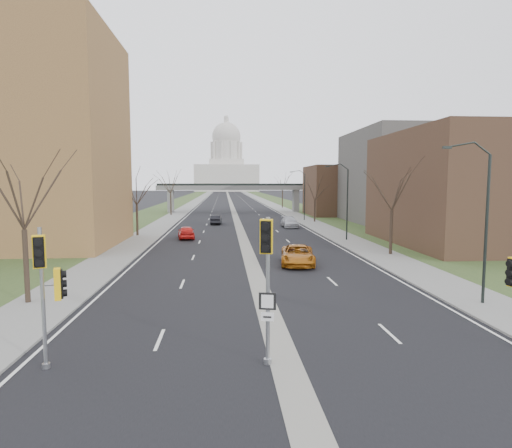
{
  "coord_description": "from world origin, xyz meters",
  "views": [
    {
      "loc": [
        -2.24,
        -15.78,
        6.65
      ],
      "look_at": [
        -0.29,
        10.05,
        4.13
      ],
      "focal_mm": 30.0,
      "sensor_mm": 36.0,
      "label": 1
    }
  ],
  "objects": [
    {
      "name": "tree_left_b",
      "position": [
        -13.0,
        38.0,
        6.23
      ],
      "size": [
        6.75,
        6.75,
        8.81
      ],
      "color": "#382B21",
      "rests_on": "sidewalk_left"
    },
    {
      "name": "median_strip",
      "position": [
        0.0,
        150.0,
        0.0
      ],
      "size": [
        1.2,
        600.0,
        0.02
      ],
      "primitive_type": "cube",
      "color": "gray",
      "rests_on": "ground"
    },
    {
      "name": "commercial_block_far",
      "position": [
        22.0,
        70.0,
        5.0
      ],
      "size": [
        14.0,
        14.0,
        10.0
      ],
      "primitive_type": "cube",
      "color": "#472E21",
      "rests_on": "ground"
    },
    {
      "name": "grass_verge_right",
      "position": [
        18.0,
        150.0,
        0.05
      ],
      "size": [
        8.0,
        600.0,
        0.1
      ],
      "primitive_type": "cube",
      "color": "#263A1B",
      "rests_on": "ground"
    },
    {
      "name": "streetlight_far",
      "position": [
        10.99,
        58.0,
        6.95
      ],
      "size": [
        2.61,
        0.2,
        8.7
      ],
      "color": "black",
      "rests_on": "sidewalk_right"
    },
    {
      "name": "tree_right_a",
      "position": [
        13.0,
        22.0,
        6.64
      ],
      "size": [
        7.2,
        7.2,
        9.4
      ],
      "color": "#382B21",
      "rests_on": "sidewalk_right"
    },
    {
      "name": "tree_left_a",
      "position": [
        -13.0,
        8.0,
        6.64
      ],
      "size": [
        7.2,
        7.2,
        9.4
      ],
      "color": "#382B21",
      "rests_on": "sidewalk_left"
    },
    {
      "name": "car_left_near",
      "position": [
        -6.73,
        35.06,
        0.78
      ],
      "size": [
        2.45,
        4.79,
        1.56
      ],
      "primitive_type": "imported",
      "rotation": [
        0.0,
        0.0,
        3.28
      ],
      "color": "red",
      "rests_on": "ground"
    },
    {
      "name": "tree_left_c",
      "position": [
        -13.0,
        72.0,
        7.04
      ],
      "size": [
        7.65,
        7.65,
        9.99
      ],
      "color": "#382B21",
      "rests_on": "sidewalk_left"
    },
    {
      "name": "tree_right_c",
      "position": [
        13.0,
        95.0,
        7.04
      ],
      "size": [
        7.65,
        7.65,
        9.99
      ],
      "color": "#382B21",
      "rests_on": "sidewalk_right"
    },
    {
      "name": "tree_right_b",
      "position": [
        13.0,
        55.0,
        5.82
      ],
      "size": [
        6.3,
        6.3,
        8.22
      ],
      "color": "#382B21",
      "rests_on": "sidewalk_right"
    },
    {
      "name": "sidewalk_right",
      "position": [
        12.0,
        150.0,
        0.06
      ],
      "size": [
        4.0,
        600.0,
        0.12
      ],
      "primitive_type": "cube",
      "color": "gray",
      "rests_on": "ground"
    },
    {
      "name": "streetlight_mid",
      "position": [
        10.99,
        32.0,
        6.95
      ],
      "size": [
        2.61,
        0.2,
        8.7
      ],
      "color": "black",
      "rests_on": "sidewalk_right"
    },
    {
      "name": "commercial_block_near",
      "position": [
        24.0,
        28.0,
        6.0
      ],
      "size": [
        16.0,
        20.0,
        12.0
      ],
      "primitive_type": "cube",
      "color": "#472E21",
      "rests_on": "ground"
    },
    {
      "name": "pedestrian_bridge",
      "position": [
        0.0,
        80.0,
        4.84
      ],
      "size": [
        34.0,
        3.0,
        6.45
      ],
      "color": "slate",
      "rests_on": "ground"
    },
    {
      "name": "sidewalk_left",
      "position": [
        -12.0,
        150.0,
        0.06
      ],
      "size": [
        4.0,
        600.0,
        0.12
      ],
      "primitive_type": "cube",
      "color": "gray",
      "rests_on": "ground"
    },
    {
      "name": "car_left_far",
      "position": [
        -3.49,
        52.71,
        0.73
      ],
      "size": [
        1.79,
        4.5,
        1.45
      ],
      "primitive_type": "imported",
      "rotation": [
        0.0,
        0.0,
        3.08
      ],
      "color": "black",
      "rests_on": "ground"
    },
    {
      "name": "signal_pole_left",
      "position": [
        -8.41,
        -0.62,
        3.34
      ],
      "size": [
        0.85,
        1.13,
        5.1
      ],
      "rotation": [
        0.0,
        0.0,
        0.32
      ],
      "color": "gray",
      "rests_on": "ground"
    },
    {
      "name": "grass_verge_left",
      "position": [
        -18.0,
        150.0,
        0.05
      ],
      "size": [
        8.0,
        600.0,
        0.1
      ],
      "primitive_type": "cube",
      "color": "#263A1B",
      "rests_on": "ground"
    },
    {
      "name": "car_right_mid",
      "position": [
        7.52,
        47.08,
        0.76
      ],
      "size": [
        2.22,
        5.28,
        1.52
      ],
      "primitive_type": "imported",
      "rotation": [
        0.0,
        0.0,
        0.02
      ],
      "color": "#AAABB1",
      "rests_on": "ground"
    },
    {
      "name": "commercial_block_mid",
      "position": [
        28.0,
        52.0,
        7.5
      ],
      "size": [
        18.0,
        22.0,
        15.0
      ],
      "primitive_type": "cube",
      "color": "#53504C",
      "rests_on": "ground"
    },
    {
      "name": "capitol",
      "position": [
        0.0,
        320.0,
        18.6
      ],
      "size": [
        48.0,
        42.0,
        55.75
      ],
      "color": "silver",
      "rests_on": "ground"
    },
    {
      "name": "car_right_near",
      "position": [
        3.71,
        18.16,
        0.79
      ],
      "size": [
        3.38,
        6.01,
        1.58
      ],
      "primitive_type": "imported",
      "rotation": [
        0.0,
        0.0,
        -0.14
      ],
      "color": "#A65B11",
      "rests_on": "ground"
    },
    {
      "name": "streetlight_near",
      "position": [
        10.99,
        6.0,
        6.95
      ],
      "size": [
        2.61,
        0.2,
        8.7
      ],
      "color": "black",
      "rests_on": "sidewalk_right"
    },
    {
      "name": "road_surface",
      "position": [
        0.0,
        150.0,
        0.01
      ],
      "size": [
        20.0,
        600.0,
        0.01
      ],
      "primitive_type": "cube",
      "color": "black",
      "rests_on": "ground"
    },
    {
      "name": "ground",
      "position": [
        0.0,
        0.0,
        0.0
      ],
      "size": [
        700.0,
        700.0,
        0.0
      ],
      "primitive_type": "plane",
      "color": "black",
      "rests_on": "ground"
    },
    {
      "name": "signal_pole_median",
      "position": [
        -0.74,
        -1.02,
        3.78
      ],
      "size": [
        0.68,
        0.91,
        5.42
      ],
      "rotation": [
        0.0,
        0.0,
        -0.21
      ],
      "color": "gray",
      "rests_on": "ground"
    }
  ]
}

